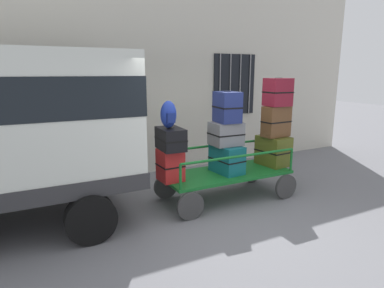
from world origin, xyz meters
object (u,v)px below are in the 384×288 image
(luggage_cart, at_px, (226,177))
(suitcase_midleft_bottom, at_px, (227,159))
(suitcase_midleft_middle, at_px, (226,134))
(backpack, at_px, (169,115))
(suitcase_left_middle, at_px, (171,139))
(suitcase_center_bottom, at_px, (273,151))
(suitcase_center_top, at_px, (278,92))
(suitcase_left_bottom, at_px, (170,165))
(suitcase_center_middle, at_px, (276,121))
(suitcase_midleft_top, at_px, (227,107))

(luggage_cart, xyz_separation_m, suitcase_midleft_bottom, (0.00, -0.01, 0.35))
(suitcase_midleft_middle, relative_size, backpack, 1.23)
(suitcase_left_middle, distance_m, suitcase_center_bottom, 2.24)
(luggage_cart, height_order, suitcase_left_middle, suitcase_left_middle)
(luggage_cart, distance_m, suitcase_center_top, 1.89)
(suitcase_center_bottom, bearing_deg, suitcase_center_top, -90.00)
(luggage_cart, distance_m, suitcase_left_bottom, 1.16)
(suitcase_midleft_middle, bearing_deg, luggage_cart, -90.00)
(suitcase_midleft_bottom, relative_size, suitcase_center_middle, 1.12)
(suitcase_left_bottom, xyz_separation_m, suitcase_midleft_middle, (1.10, -0.01, 0.45))
(luggage_cart, height_order, suitcase_midleft_middle, suitcase_midleft_middle)
(suitcase_midleft_bottom, height_order, suitcase_center_bottom, suitcase_center_bottom)
(suitcase_center_bottom, height_order, suitcase_center_middle, suitcase_center_middle)
(luggage_cart, bearing_deg, suitcase_midleft_top, 90.00)
(suitcase_midleft_top, bearing_deg, suitcase_center_bottom, -0.37)
(suitcase_center_middle, relative_size, suitcase_center_top, 1.12)
(suitcase_left_middle, distance_m, suitcase_center_top, 2.30)
(suitcase_center_bottom, bearing_deg, suitcase_midleft_top, 179.63)
(suitcase_center_bottom, bearing_deg, backpack, -179.60)
(suitcase_midleft_bottom, height_order, suitcase_midleft_middle, suitcase_midleft_middle)
(suitcase_midleft_bottom, height_order, suitcase_center_middle, suitcase_center_middle)
(suitcase_left_middle, bearing_deg, suitcase_left_bottom, 90.00)
(suitcase_midleft_middle, xyz_separation_m, suitcase_center_middle, (1.10, -0.06, 0.16))
(suitcase_left_middle, height_order, suitcase_center_top, suitcase_center_top)
(suitcase_midleft_bottom, xyz_separation_m, suitcase_center_top, (1.10, -0.02, 1.18))
(suitcase_midleft_middle, bearing_deg, suitcase_left_middle, -178.75)
(suitcase_left_middle, xyz_separation_m, suitcase_center_bottom, (2.19, -0.00, -0.44))
(suitcase_center_middle, bearing_deg, suitcase_left_middle, 178.98)
(suitcase_midleft_top, relative_size, suitcase_center_bottom, 0.84)
(backpack, bearing_deg, suitcase_midleft_bottom, -0.17)
(suitcase_left_bottom, height_order, suitcase_center_bottom, suitcase_center_bottom)
(suitcase_midleft_top, relative_size, suitcase_center_middle, 0.92)
(suitcase_left_middle, height_order, suitcase_center_middle, suitcase_center_middle)
(luggage_cart, bearing_deg, suitcase_midleft_middle, 90.00)
(suitcase_left_middle, distance_m, suitcase_midleft_bottom, 1.19)
(suitcase_midleft_bottom, xyz_separation_m, suitcase_center_middle, (1.10, -0.02, 0.62))
(suitcase_left_middle, bearing_deg, suitcase_center_middle, -1.02)
(suitcase_left_bottom, bearing_deg, luggage_cart, -2.06)
(suitcase_center_middle, bearing_deg, suitcase_midleft_bottom, 179.03)
(suitcase_midleft_top, distance_m, backpack, 1.14)
(suitcase_left_middle, relative_size, suitcase_midleft_bottom, 0.91)
(suitcase_midleft_middle, relative_size, suitcase_midleft_top, 0.99)
(suitcase_left_bottom, relative_size, suitcase_midleft_top, 1.00)
(suitcase_left_middle, relative_size, suitcase_center_middle, 1.02)
(luggage_cart, bearing_deg, suitcase_center_middle, -1.56)
(suitcase_center_top, bearing_deg, backpack, 179.45)
(suitcase_left_middle, bearing_deg, suitcase_midleft_bottom, -1.08)
(suitcase_center_bottom, distance_m, suitcase_center_top, 1.14)
(suitcase_midleft_top, relative_size, backpack, 1.24)
(suitcase_center_top, bearing_deg, suitcase_midleft_middle, 176.73)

